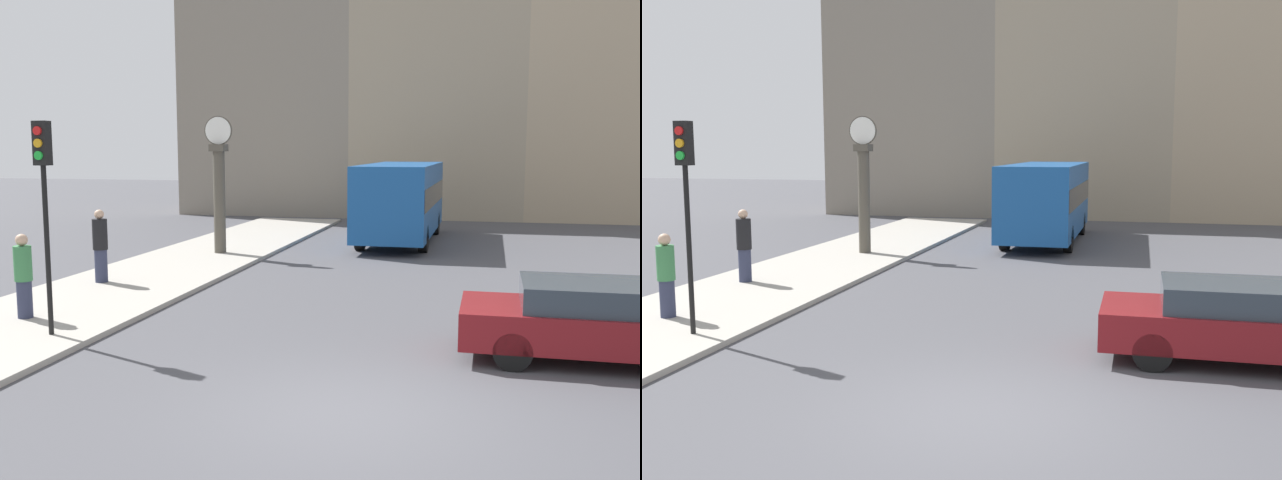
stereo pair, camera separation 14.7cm
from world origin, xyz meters
The scene contains 9 objects.
ground_plane centered at (0.00, 0.00, 0.00)m, with size 120.00×120.00×0.00m, color #47474C.
sidewalk_corner centered at (-6.89, 10.64, 0.05)m, with size 3.80×25.28×0.11m, color #A39E93.
building_row centered at (0.70, 27.32, 7.89)m, with size 27.46×5.00×16.87m.
sedan_car centered at (3.42, 3.15, 0.66)m, with size 4.33×1.86×1.28m.
bus_distant centered at (-1.43, 16.92, 1.60)m, with size 2.40×7.97×2.81m.
traffic_light_near centered at (-5.80, 2.19, 2.79)m, with size 0.26×0.24×3.75m.
street_clock centered at (-6.54, 12.20, 2.14)m, with size 0.90×0.48×4.26m.
pedestrian_green_hoodie centered at (-7.04, 3.18, 0.93)m, with size 0.34×0.34×1.65m.
pedestrian_black_jacket centered at (-7.56, 6.87, 1.01)m, with size 0.36×0.36×1.79m.
Camera 2 is at (1.87, -8.63, 3.40)m, focal length 40.00 mm.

